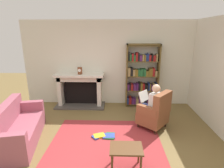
{
  "coord_description": "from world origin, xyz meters",
  "views": [
    {
      "loc": [
        0.24,
        -3.14,
        2.31
      ],
      "look_at": [
        0.1,
        1.2,
        1.05
      ],
      "focal_mm": 28.39,
      "sensor_mm": 36.0,
      "label": 1
    }
  ],
  "objects_px": {
    "mantel_clock": "(80,71)",
    "seated_reader": "(151,104)",
    "sofa_floral": "(18,129)",
    "fireplace": "(80,88)",
    "bookshelf": "(142,77)",
    "side_table": "(126,151)",
    "armchair_reading": "(155,112)"
  },
  "relations": [
    {
      "from": "fireplace",
      "to": "sofa_floral",
      "type": "height_order",
      "value": "fireplace"
    },
    {
      "from": "seated_reader",
      "to": "sofa_floral",
      "type": "xyz_separation_m",
      "value": [
        -3.0,
        -0.76,
        -0.3
      ]
    },
    {
      "from": "fireplace",
      "to": "mantel_clock",
      "type": "height_order",
      "value": "mantel_clock"
    },
    {
      "from": "bookshelf",
      "to": "side_table",
      "type": "relative_size",
      "value": 3.56
    },
    {
      "from": "mantel_clock",
      "to": "seated_reader",
      "type": "height_order",
      "value": "mantel_clock"
    },
    {
      "from": "armchair_reading",
      "to": "sofa_floral",
      "type": "distance_m",
      "value": 3.17
    },
    {
      "from": "seated_reader",
      "to": "side_table",
      "type": "xyz_separation_m",
      "value": [
        -0.69,
        -1.5,
        -0.25
      ]
    },
    {
      "from": "armchair_reading",
      "to": "side_table",
      "type": "relative_size",
      "value": 1.73
    },
    {
      "from": "mantel_clock",
      "to": "bookshelf",
      "type": "bearing_deg",
      "value": 3.96
    },
    {
      "from": "mantel_clock",
      "to": "seated_reader",
      "type": "distance_m",
      "value": 2.43
    },
    {
      "from": "bookshelf",
      "to": "fireplace",
      "type": "bearing_deg",
      "value": -179.06
    },
    {
      "from": "mantel_clock",
      "to": "seated_reader",
      "type": "bearing_deg",
      "value": -31.7
    },
    {
      "from": "fireplace",
      "to": "armchair_reading",
      "type": "distance_m",
      "value": 2.57
    },
    {
      "from": "fireplace",
      "to": "bookshelf",
      "type": "relative_size",
      "value": 0.79
    },
    {
      "from": "mantel_clock",
      "to": "side_table",
      "type": "relative_size",
      "value": 0.39
    },
    {
      "from": "bookshelf",
      "to": "armchair_reading",
      "type": "bearing_deg",
      "value": -83.95
    },
    {
      "from": "bookshelf",
      "to": "side_table",
      "type": "height_order",
      "value": "bookshelf"
    },
    {
      "from": "bookshelf",
      "to": "side_table",
      "type": "xyz_separation_m",
      "value": [
        -0.62,
        -2.88,
        -0.59
      ]
    },
    {
      "from": "seated_reader",
      "to": "side_table",
      "type": "relative_size",
      "value": 2.04
    },
    {
      "from": "seated_reader",
      "to": "side_table",
      "type": "distance_m",
      "value": 1.67
    },
    {
      "from": "fireplace",
      "to": "seated_reader",
      "type": "height_order",
      "value": "seated_reader"
    },
    {
      "from": "sofa_floral",
      "to": "side_table",
      "type": "xyz_separation_m",
      "value": [
        2.31,
        -0.74,
        0.05
      ]
    },
    {
      "from": "mantel_clock",
      "to": "armchair_reading",
      "type": "relative_size",
      "value": 0.22
    },
    {
      "from": "mantel_clock",
      "to": "sofa_floral",
      "type": "height_order",
      "value": "mantel_clock"
    },
    {
      "from": "armchair_reading",
      "to": "side_table",
      "type": "bearing_deg",
      "value": 12.13
    },
    {
      "from": "armchair_reading",
      "to": "seated_reader",
      "type": "distance_m",
      "value": 0.23
    },
    {
      "from": "bookshelf",
      "to": "sofa_floral",
      "type": "xyz_separation_m",
      "value": [
        -2.94,
        -2.14,
        -0.64
      ]
    },
    {
      "from": "fireplace",
      "to": "armchair_reading",
      "type": "bearing_deg",
      "value": -33.65
    },
    {
      "from": "bookshelf",
      "to": "seated_reader",
      "type": "distance_m",
      "value": 1.42
    },
    {
      "from": "fireplace",
      "to": "seated_reader",
      "type": "relative_size",
      "value": 1.38
    },
    {
      "from": "sofa_floral",
      "to": "seated_reader",
      "type": "bearing_deg",
      "value": -87.91
    },
    {
      "from": "fireplace",
      "to": "bookshelf",
      "type": "height_order",
      "value": "bookshelf"
    }
  ]
}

